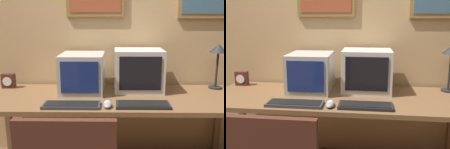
% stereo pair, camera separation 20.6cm
% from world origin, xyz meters
% --- Properties ---
extents(wall_back, '(8.00, 0.08, 2.60)m').
position_xyz_m(wall_back, '(0.01, 1.24, 1.31)').
color(wall_back, tan).
rests_on(wall_back, ground_plane).
extents(desk, '(2.20, 0.75, 0.72)m').
position_xyz_m(desk, '(0.00, 0.80, 0.66)').
color(desk, brown).
rests_on(desk, ground_plane).
extents(monitor_left, '(0.37, 0.42, 0.34)m').
position_xyz_m(monitor_left, '(-0.26, 0.94, 0.89)').
color(monitor_left, '#B7B2A8').
rests_on(monitor_left, desk).
extents(monitor_right, '(0.43, 0.35, 0.37)m').
position_xyz_m(monitor_right, '(0.23, 0.98, 0.91)').
color(monitor_right, beige).
rests_on(monitor_right, desk).
extents(keyboard_main, '(0.43, 0.16, 0.03)m').
position_xyz_m(keyboard_main, '(-0.30, 0.54, 0.73)').
color(keyboard_main, '#333338').
rests_on(keyboard_main, desk).
extents(keyboard_side, '(0.40, 0.17, 0.03)m').
position_xyz_m(keyboard_side, '(0.23, 0.55, 0.73)').
color(keyboard_side, black).
rests_on(keyboard_side, desk).
extents(mouse_near_keyboard, '(0.06, 0.11, 0.04)m').
position_xyz_m(mouse_near_keyboard, '(-0.03, 0.53, 0.74)').
color(mouse_near_keyboard, gray).
rests_on(mouse_near_keyboard, desk).
extents(mouse_far_corner, '(0.06, 0.11, 0.04)m').
position_xyz_m(mouse_far_corner, '(-0.03, 0.56, 0.74)').
color(mouse_far_corner, silver).
rests_on(mouse_far_corner, desk).
extents(desk_clock, '(0.12, 0.07, 0.14)m').
position_xyz_m(desk_clock, '(-0.98, 1.05, 0.79)').
color(desk_clock, '#4C231E').
rests_on(desk_clock, desk).
extents(desk_lamp, '(0.16, 0.16, 0.41)m').
position_xyz_m(desk_lamp, '(0.97, 1.06, 1.05)').
color(desk_lamp, black).
rests_on(desk_lamp, desk).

